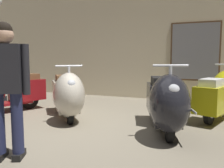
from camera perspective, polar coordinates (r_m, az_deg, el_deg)
The scene contains 6 objects.
ground_plane at distance 3.85m, azimuth -8.53°, elevation -11.82°, with size 60.00×60.00×0.00m, color gray.
showroom_back_wall at distance 7.16m, azimuth 8.33°, elevation 10.51°, with size 18.00×0.63×3.47m.
scooter_1 at distance 4.69m, azimuth -10.58°, elevation -2.50°, with size 1.48×1.66×1.06m.
scooter_2 at distance 3.83m, azimuth 12.70°, elevation -4.27°, with size 1.03×1.87×1.10m.
scooter_3 at distance 5.26m, azimuth 24.60°, elevation -2.00°, with size 1.02×1.81×1.07m.
visitor_0 at distance 2.99m, azimuth -23.88°, elevation 0.53°, with size 0.49×0.36×1.59m.
Camera 1 is at (1.85, -3.16, 1.19)m, focal length 38.47 mm.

